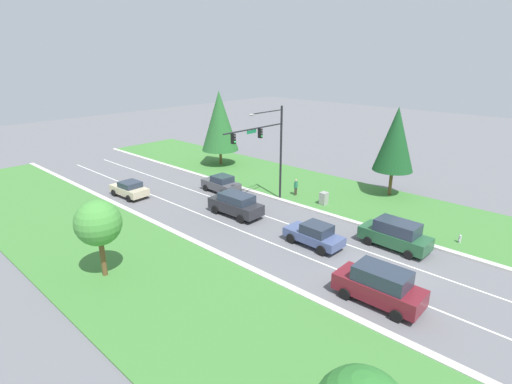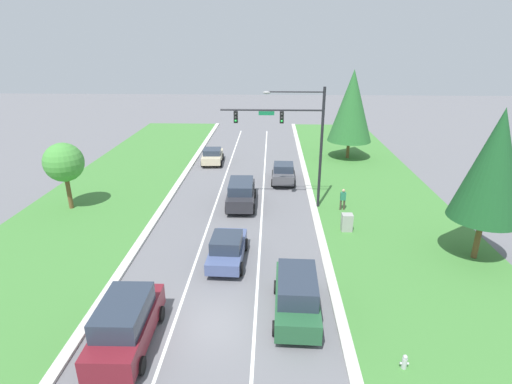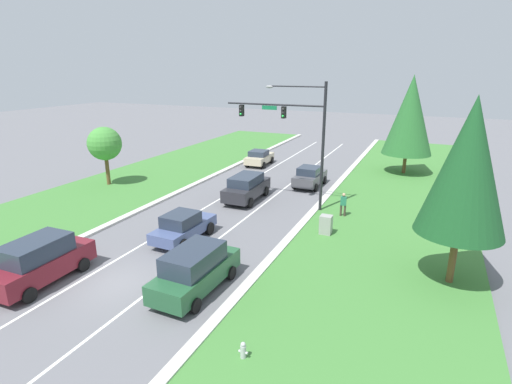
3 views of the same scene
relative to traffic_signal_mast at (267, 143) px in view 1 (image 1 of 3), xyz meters
name	(u,v)px [view 1 (image 1 of 3)]	position (x,y,z in m)	size (l,w,h in m)	color
ground_plane	(384,272)	(-4.05, -13.61, -5.82)	(160.00, 160.00, 0.00)	slate
curb_strip_right	(419,242)	(1.60, -13.61, -5.74)	(0.50, 90.00, 0.15)	beige
curb_strip_left	(336,309)	(-9.70, -13.61, -5.74)	(0.50, 90.00, 0.15)	beige
grass_verge_right	(444,222)	(6.85, -13.61, -5.78)	(10.00, 90.00, 0.08)	#427F38
grass_verge_left	(273,361)	(-14.95, -13.61, -5.78)	(10.00, 90.00, 0.08)	#427F38
lane_stripe_inner_left	(370,283)	(-5.85, -13.61, -5.81)	(0.14, 81.00, 0.01)	white
lane_stripe_inner_right	(396,261)	(-2.25, -13.61, -5.81)	(0.14, 81.00, 0.01)	white
traffic_signal_mast	(267,143)	(0.00, 0.00, 0.00)	(7.25, 0.41, 8.86)	black
slate_blue_sedan	(314,235)	(-4.03, -8.17, -4.96)	(2.12, 4.45, 1.71)	#475684
champagne_sedan	(129,189)	(-7.60, 11.14, -5.02)	(2.23, 4.20, 1.57)	beige
forest_suv	(395,234)	(-0.39, -12.60, -4.78)	(2.22, 4.97, 2.06)	#235633
charcoal_suv	(236,204)	(-3.86, 0.14, -4.79)	(2.22, 5.02, 1.96)	#28282D
burgundy_suv	(380,285)	(-7.43, -14.91, -4.73)	(2.24, 4.92, 2.15)	maroon
graphite_sedan	(221,184)	(-0.53, 5.68, -4.96)	(2.15, 4.20, 1.73)	#4C4C51
utility_cabinet	(324,199)	(3.38, -4.02, -5.20)	(0.70, 0.60, 1.24)	#9E9E99
pedestrian	(296,187)	(3.66, -0.55, -4.88)	(0.40, 0.26, 1.69)	#42382D
fire_hydrant	(460,239)	(3.53, -15.83, -5.47)	(0.34, 0.20, 0.70)	#B7B7BC
conifer_near_right_tree	(396,139)	(10.14, -7.24, -0.21)	(3.80, 3.80, 8.66)	brown
oak_near_left_tree	(98,223)	(-16.48, -1.02, -2.22)	(2.80, 2.80, 5.03)	brown
conifer_far_right_tree	(220,121)	(6.49, 13.47, -0.27)	(4.51, 4.51, 9.16)	brown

